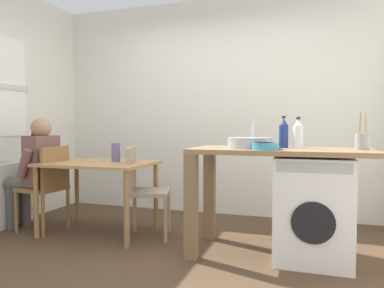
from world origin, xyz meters
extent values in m
plane|color=#4C3826|center=(0.00, 0.00, 0.00)|extent=(5.46, 5.46, 0.00)
cube|color=silver|center=(0.00, 1.75, 1.35)|extent=(4.60, 0.10, 2.70)
cube|color=white|center=(-2.02, 0.30, 0.35)|extent=(0.10, 0.80, 0.70)
cube|color=tan|center=(-0.94, 0.49, 0.72)|extent=(1.10, 0.76, 0.03)
cylinder|color=#977045|center=(-1.44, 0.16, 0.35)|extent=(0.05, 0.05, 0.71)
cylinder|color=#977045|center=(-0.44, 0.16, 0.35)|extent=(0.05, 0.05, 0.71)
cylinder|color=#977045|center=(-1.44, 0.82, 0.35)|extent=(0.05, 0.05, 0.71)
cylinder|color=#977045|center=(-0.44, 0.82, 0.35)|extent=(0.05, 0.05, 0.71)
cube|color=olive|center=(-1.56, 0.39, 0.45)|extent=(0.43, 0.43, 0.04)
cube|color=olive|center=(-1.38, 0.38, 0.68)|extent=(0.06, 0.38, 0.45)
cylinder|color=olive|center=(-1.76, 0.22, 0.23)|extent=(0.04, 0.04, 0.45)
cylinder|color=olive|center=(-1.73, 0.58, 0.23)|extent=(0.04, 0.04, 0.45)
cylinder|color=olive|center=(-1.40, 0.20, 0.23)|extent=(0.04, 0.04, 0.45)
cylinder|color=olive|center=(-1.37, 0.56, 0.23)|extent=(0.04, 0.04, 0.45)
cube|color=gray|center=(-0.39, 0.54, 0.45)|extent=(0.50, 0.50, 0.04)
cube|color=gray|center=(-0.57, 0.49, 0.68)|extent=(0.14, 0.37, 0.45)
cylinder|color=gray|center=(-0.27, 0.76, 0.23)|extent=(0.04, 0.04, 0.45)
cylinder|color=gray|center=(-0.17, 0.42, 0.23)|extent=(0.04, 0.04, 0.45)
cylinder|color=gray|center=(-0.62, 0.66, 0.23)|extent=(0.04, 0.04, 0.45)
cylinder|color=gray|center=(-0.51, 0.32, 0.23)|extent=(0.04, 0.04, 0.45)
cylinder|color=#595651|center=(-1.91, 0.32, 0.23)|extent=(0.11, 0.11, 0.45)
cylinder|color=#595651|center=(-1.90, 0.50, 0.23)|extent=(0.11, 0.11, 0.45)
cylinder|color=#595651|center=(-1.75, 0.31, 0.50)|extent=(0.41, 0.17, 0.14)
cylinder|color=#595651|center=(-1.74, 0.49, 0.50)|extent=(0.41, 0.17, 0.14)
cube|color=brown|center=(-1.56, 0.39, 0.75)|extent=(0.22, 0.35, 0.52)
cylinder|color=brown|center=(-1.60, 0.18, 0.74)|extent=(0.19, 0.10, 0.31)
cylinder|color=brown|center=(-1.57, 0.60, 0.74)|extent=(0.19, 0.10, 0.31)
sphere|color=#A57A5B|center=(-1.56, 0.39, 1.09)|extent=(0.21, 0.21, 0.21)
sphere|color=black|center=(-1.62, 0.39, 1.01)|extent=(0.12, 0.12, 0.12)
cube|color=olive|center=(0.89, 0.38, 0.90)|extent=(1.50, 0.68, 0.04)
cube|color=brown|center=(0.19, 0.09, 0.44)|extent=(0.10, 0.10, 0.88)
cube|color=brown|center=(0.19, 0.67, 0.44)|extent=(0.10, 0.10, 0.88)
cube|color=white|center=(1.16, 0.38, 0.43)|extent=(0.60, 0.60, 0.86)
cylinder|color=black|center=(1.16, 0.08, 0.39)|extent=(0.32, 0.02, 0.32)
cube|color=#B2B2B7|center=(1.16, 0.09, 0.80)|extent=(0.54, 0.01, 0.08)
cylinder|color=#9EA0A5|center=(0.63, 0.38, 0.97)|extent=(0.38, 0.38, 0.09)
cylinder|color=#B2B2B7|center=(0.63, 0.56, 1.06)|extent=(0.02, 0.02, 0.28)
cylinder|color=navy|center=(0.91, 0.52, 1.02)|extent=(0.08, 0.08, 0.20)
cone|color=navy|center=(0.91, 0.52, 1.15)|extent=(0.07, 0.07, 0.06)
cylinder|color=#262626|center=(0.91, 0.52, 1.19)|extent=(0.03, 0.03, 0.02)
cylinder|color=silver|center=(1.03, 0.48, 1.02)|extent=(0.08, 0.08, 0.19)
cone|color=silver|center=(1.03, 0.48, 1.14)|extent=(0.08, 0.08, 0.05)
cylinder|color=#262626|center=(1.03, 0.48, 1.18)|extent=(0.03, 0.03, 0.02)
cylinder|color=teal|center=(0.79, 0.18, 0.95)|extent=(0.21, 0.21, 0.06)
cylinder|color=#1E546B|center=(0.79, 0.18, 0.96)|extent=(0.16, 0.16, 0.03)
cylinder|color=gray|center=(1.52, 0.43, 0.99)|extent=(0.11, 0.11, 0.13)
cylinder|color=#99724C|center=(1.51, 0.44, 1.13)|extent=(0.01, 0.04, 0.18)
cylinder|color=#99724C|center=(1.54, 0.42, 1.13)|extent=(0.01, 0.05, 0.18)
cylinder|color=slate|center=(-0.79, 0.59, 0.84)|extent=(0.09, 0.09, 0.19)
cube|color=#B2B2B7|center=(0.84, 0.28, 0.92)|extent=(0.15, 0.06, 0.01)
cube|color=#262628|center=(0.84, 0.28, 0.92)|extent=(0.15, 0.06, 0.01)
camera|label=1|loc=(1.12, -2.73, 1.10)|focal=33.81mm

